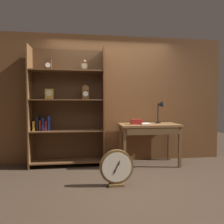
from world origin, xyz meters
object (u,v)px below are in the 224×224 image
(workbench, at_px, (149,130))
(round_clock_large, at_px, (116,168))
(desk_lamp, at_px, (161,107))
(bookshelf, at_px, (67,108))
(toolbox_small, at_px, (136,122))
(open_repair_manual, at_px, (145,124))

(workbench, height_order, round_clock_large, workbench)
(desk_lamp, bearing_deg, bookshelf, 177.87)
(bookshelf, xyz_separation_m, round_clock_large, (0.81, -1.12, -0.84))
(toolbox_small, bearing_deg, desk_lamp, 13.59)
(bookshelf, height_order, workbench, bookshelf)
(workbench, distance_m, round_clock_large, 1.29)
(desk_lamp, height_order, round_clock_large, desk_lamp)
(bookshelf, xyz_separation_m, workbench, (1.60, -0.19, -0.42))
(bookshelf, bearing_deg, round_clock_large, -54.04)
(open_repair_manual, bearing_deg, bookshelf, 173.57)
(bookshelf, relative_size, desk_lamp, 4.74)
(desk_lamp, bearing_deg, open_repair_manual, -152.25)
(bookshelf, height_order, toolbox_small, bookshelf)
(bookshelf, relative_size, workbench, 1.97)
(bookshelf, height_order, open_repair_manual, bookshelf)
(open_repair_manual, relative_size, round_clock_large, 0.41)
(round_clock_large, bearing_deg, toolbox_small, 60.41)
(bookshelf, xyz_separation_m, open_repair_manual, (1.50, -0.27, -0.30))
(workbench, relative_size, toolbox_small, 5.26)
(bookshelf, distance_m, desk_lamp, 1.87)
(desk_lamp, bearing_deg, toolbox_small, -166.41)
(desk_lamp, bearing_deg, round_clock_large, -135.27)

